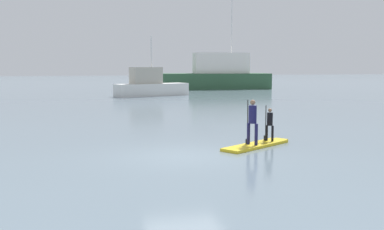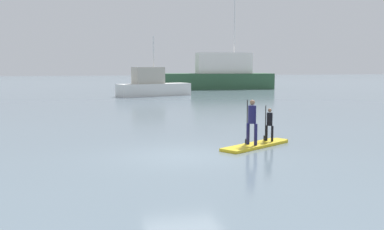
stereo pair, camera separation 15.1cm
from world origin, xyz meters
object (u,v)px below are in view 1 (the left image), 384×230
paddler_adult (252,119)px  paddleboard_near (257,145)px  paddler_child_solo (270,123)px  fishing_boat_white_large (215,76)px  fishing_boat_green_midground (150,86)px

paddler_adult → paddleboard_near: bearing=31.3°
paddler_adult → paddler_child_solo: 1.11m
fishing_boat_white_large → fishing_boat_green_midground: (-9.78, -10.87, -0.66)m
paddler_adult → fishing_boat_green_midground: size_ratio=0.21×
paddler_adult → fishing_boat_green_midground: bearing=88.1°
paddler_child_solo → fishing_boat_green_midground: 27.18m
paddler_adult → paddler_child_solo: size_ratio=1.21×
paddleboard_near → fishing_boat_green_midground: (0.64, 27.61, 0.92)m
fishing_boat_green_midground → paddleboard_near: bearing=-91.3°
paddler_adult → fishing_boat_green_midground: (0.91, 27.77, -0.04)m
paddleboard_near → paddler_adult: paddler_adult is taller
paddler_child_solo → fishing_boat_white_large: fishing_boat_white_large is taller
paddleboard_near → paddler_adult: bearing=-148.7°
fishing_boat_white_large → fishing_boat_green_midground: fishing_boat_white_large is taller
fishing_boat_white_large → paddleboard_near: bearing=-105.2°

